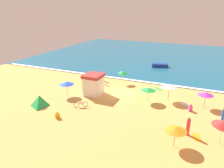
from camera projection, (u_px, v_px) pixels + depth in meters
name	position (u px, v px, depth m)	size (l,w,h in m)	color
ground_plane	(121.00, 94.00, 30.42)	(60.00, 60.00, 0.00)	#E0A856
ocean_water	(160.00, 56.00, 54.54)	(60.00, 44.00, 0.10)	#196084
wave_breaker_foam	(134.00, 80.00, 35.81)	(57.00, 0.70, 0.01)	white
lifeguard_cabana	(94.00, 84.00, 29.82)	(2.54, 2.68, 2.98)	white
beach_umbrella_0	(66.00, 83.00, 29.11)	(2.89, 2.89, 2.11)	#4C3823
beach_umbrella_1	(223.00, 124.00, 18.57)	(2.62, 2.61, 2.40)	silver
beach_umbrella_2	(169.00, 86.00, 27.56)	(2.37, 2.40, 2.43)	#4C3823
beach_umbrella_3	(176.00, 129.00, 18.30)	(2.52, 2.51, 1.97)	#4C3823
beach_umbrella_4	(206.00, 94.00, 25.64)	(2.59, 2.59, 2.05)	#4C3823
beach_umbrella_5	(148.00, 89.00, 27.27)	(2.09, 2.10, 2.01)	silver
beach_umbrella_6	(123.00, 72.00, 33.97)	(2.21, 2.20, 2.20)	silver
beach_tent	(40.00, 101.00, 26.50)	(2.65, 2.86, 1.40)	green
parked_bicycle	(81.00, 104.00, 26.24)	(1.56, 1.04, 0.76)	black
beachgoer_0	(57.00, 115.00, 23.66)	(0.65, 0.65, 0.79)	orange
beachgoer_1	(102.00, 78.00, 34.30)	(0.35, 0.35, 1.88)	white
beachgoer_2	(102.00, 76.00, 35.76)	(0.55, 0.55, 1.85)	#D84CA5
beachgoer_3	(188.00, 127.00, 20.26)	(0.50, 0.50, 1.90)	red
beachgoer_4	(190.00, 108.00, 25.18)	(0.51, 0.51, 0.89)	#D84CA5
beachgoer_5	(223.00, 116.00, 22.38)	(0.39, 0.39, 1.79)	blue
beach_towel_0	(197.00, 137.00, 20.17)	(1.04, 1.51, 0.01)	orange
beach_towel_1	(158.00, 89.00, 32.26)	(1.57, 1.46, 0.01)	green
beach_towel_2	(184.00, 104.00, 27.13)	(1.34, 1.11, 0.01)	white
small_boat_0	(160.00, 65.00, 43.98)	(3.52, 2.28, 0.69)	navy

